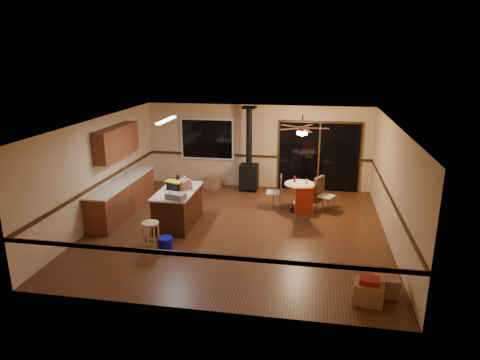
% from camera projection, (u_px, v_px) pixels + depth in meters
% --- Properties ---
extents(floor, '(7.00, 7.00, 0.00)m').
position_uv_depth(floor, '(238.00, 229.00, 10.43)').
color(floor, '#4E2815').
rests_on(floor, ground).
extents(ceiling, '(7.00, 7.00, 0.00)m').
position_uv_depth(ceiling, '(238.00, 123.00, 9.69)').
color(ceiling, silver).
rests_on(ceiling, ground).
extents(wall_back, '(7.00, 0.00, 7.00)m').
position_uv_depth(wall_back, '(258.00, 147.00, 13.36)').
color(wall_back, tan).
rests_on(wall_back, ground).
extents(wall_front, '(7.00, 0.00, 7.00)m').
position_uv_depth(wall_front, '(199.00, 238.00, 6.75)').
color(wall_front, tan).
rests_on(wall_front, ground).
extents(wall_left, '(0.00, 7.00, 7.00)m').
position_uv_depth(wall_left, '(100.00, 171.00, 10.63)').
color(wall_left, tan).
rests_on(wall_left, ground).
extents(wall_right, '(0.00, 7.00, 7.00)m').
position_uv_depth(wall_right, '(393.00, 185.00, 9.48)').
color(wall_right, tan).
rests_on(wall_right, ground).
extents(chair_rail, '(7.00, 7.00, 0.08)m').
position_uv_depth(chair_rail, '(238.00, 190.00, 10.14)').
color(chair_rail, '#37200D').
rests_on(chair_rail, ground).
extents(window, '(1.72, 0.10, 1.32)m').
position_uv_depth(window, '(207.00, 139.00, 13.52)').
color(window, black).
rests_on(window, ground).
extents(sliding_door, '(2.52, 0.10, 2.10)m').
position_uv_depth(sliding_door, '(319.00, 157.00, 13.07)').
color(sliding_door, black).
rests_on(sliding_door, ground).
extents(lower_cabinets, '(0.60, 3.00, 0.86)m').
position_uv_depth(lower_cabinets, '(122.00, 198.00, 11.30)').
color(lower_cabinets, brown).
rests_on(lower_cabinets, ground).
extents(countertop, '(0.64, 3.04, 0.04)m').
position_uv_depth(countertop, '(121.00, 182.00, 11.18)').
color(countertop, beige).
rests_on(countertop, lower_cabinets).
extents(upper_cabinets, '(0.35, 2.00, 0.80)m').
position_uv_depth(upper_cabinets, '(117.00, 142.00, 11.09)').
color(upper_cabinets, brown).
rests_on(upper_cabinets, ground).
extents(kitchen_island, '(0.88, 1.68, 0.90)m').
position_uv_depth(kitchen_island, '(178.00, 207.00, 10.55)').
color(kitchen_island, '#36180D').
rests_on(kitchen_island, ground).
extents(wood_stove, '(0.55, 0.50, 2.52)m').
position_uv_depth(wood_stove, '(249.00, 168.00, 13.13)').
color(wood_stove, black).
rests_on(wood_stove, ground).
extents(ceiling_fan, '(0.24, 0.24, 0.55)m').
position_uv_depth(ceiling_fan, '(302.00, 130.00, 10.96)').
color(ceiling_fan, brown).
rests_on(ceiling_fan, ceiling).
extents(fluorescent_strip, '(0.10, 1.20, 0.04)m').
position_uv_depth(fluorescent_strip, '(166.00, 120.00, 10.28)').
color(fluorescent_strip, white).
rests_on(fluorescent_strip, ceiling).
extents(toolbox_grey, '(0.50, 0.37, 0.14)m').
position_uv_depth(toolbox_grey, '(176.00, 196.00, 9.77)').
color(toolbox_grey, slate).
rests_on(toolbox_grey, kitchen_island).
extents(toolbox_black, '(0.38, 0.29, 0.19)m').
position_uv_depth(toolbox_black, '(174.00, 186.00, 10.44)').
color(toolbox_black, black).
rests_on(toolbox_black, kitchen_island).
extents(toolbox_yellow_lid, '(0.47, 0.36, 0.03)m').
position_uv_depth(toolbox_yellow_lid, '(174.00, 182.00, 10.41)').
color(toolbox_yellow_lid, gold).
rests_on(toolbox_yellow_lid, toolbox_black).
extents(box_on_island, '(0.33, 0.39, 0.22)m').
position_uv_depth(box_on_island, '(183.00, 184.00, 10.50)').
color(box_on_island, '#8E603F').
rests_on(box_on_island, kitchen_island).
extents(bottle_dark, '(0.10, 0.10, 0.30)m').
position_uv_depth(bottle_dark, '(178.00, 180.00, 10.71)').
color(bottle_dark, black).
rests_on(bottle_dark, kitchen_island).
extents(bottle_pink, '(0.08, 0.08, 0.20)m').
position_uv_depth(bottle_pink, '(191.00, 186.00, 10.43)').
color(bottle_pink, '#D84C8C').
rests_on(bottle_pink, kitchen_island).
extents(bottle_white, '(0.06, 0.06, 0.18)m').
position_uv_depth(bottle_white, '(185.00, 180.00, 10.99)').
color(bottle_white, white).
rests_on(bottle_white, kitchen_island).
extents(bar_stool, '(0.42, 0.42, 0.67)m').
position_uv_depth(bar_stool, '(151.00, 237.00, 9.15)').
color(bar_stool, tan).
rests_on(bar_stool, floor).
extents(blue_bucket, '(0.40, 0.40, 0.27)m').
position_uv_depth(blue_bucket, '(165.00, 243.00, 9.31)').
color(blue_bucket, '#0C0BA5').
rests_on(blue_bucket, floor).
extents(dining_table, '(0.82, 0.82, 0.78)m').
position_uv_depth(dining_table, '(300.00, 192.00, 11.44)').
color(dining_table, black).
rests_on(dining_table, ground).
extents(glass_red, '(0.07, 0.07, 0.17)m').
position_uv_depth(glass_red, '(295.00, 179.00, 11.47)').
color(glass_red, '#590C14').
rests_on(glass_red, dining_table).
extents(glass_cream, '(0.07, 0.07, 0.14)m').
position_uv_depth(glass_cream, '(307.00, 182.00, 11.28)').
color(glass_cream, beige).
rests_on(glass_cream, dining_table).
extents(chair_left, '(0.42, 0.41, 0.51)m').
position_uv_depth(chair_left, '(278.00, 188.00, 11.62)').
color(chair_left, tan).
rests_on(chair_left, ground).
extents(chair_near, '(0.51, 0.54, 0.70)m').
position_uv_depth(chair_near, '(304.00, 201.00, 10.57)').
color(chair_near, tan).
rests_on(chair_near, ground).
extents(chair_right, '(0.60, 0.58, 0.70)m').
position_uv_depth(chair_right, '(320.00, 190.00, 11.46)').
color(chair_right, tan).
rests_on(chair_right, ground).
extents(box_under_window, '(0.56, 0.50, 0.37)m').
position_uv_depth(box_under_window, '(212.00, 182.00, 13.53)').
color(box_under_window, '#8E603F').
rests_on(box_under_window, floor).
extents(box_corner_a, '(0.55, 0.48, 0.37)m').
position_uv_depth(box_corner_a, '(369.00, 293.00, 7.30)').
color(box_corner_a, '#8E603F').
rests_on(box_corner_a, floor).
extents(box_corner_b, '(0.44, 0.38, 0.35)m').
position_uv_depth(box_corner_b, '(386.00, 285.00, 7.54)').
color(box_corner_b, '#8E603F').
rests_on(box_corner_b, floor).
extents(box_small_red, '(0.37, 0.32, 0.09)m').
position_uv_depth(box_small_red, '(370.00, 281.00, 7.23)').
color(box_small_red, maroon).
rests_on(box_small_red, box_corner_a).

